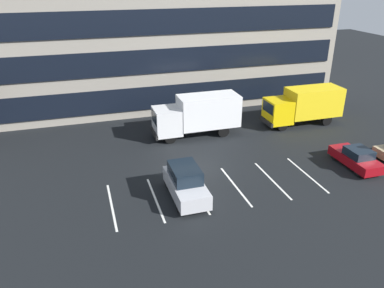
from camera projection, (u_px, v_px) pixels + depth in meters
name	position (u px, v px, depth m)	size (l,w,h in m)	color
ground_plane	(201.00, 167.00, 28.70)	(120.00, 120.00, 0.00)	black
lot_markings	(216.00, 189.00, 25.73)	(14.14, 5.40, 0.01)	silver
box_truck_yellow_all	(304.00, 104.00, 35.99)	(7.50, 2.48, 3.48)	yellow
box_truck_white	(198.00, 114.00, 33.47)	(7.73, 2.56, 3.58)	white
sedan_maroon	(356.00, 158.00, 28.43)	(1.79, 4.28, 1.53)	maroon
suv_silver	(186.00, 183.00, 24.49)	(1.98, 4.67, 2.11)	silver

